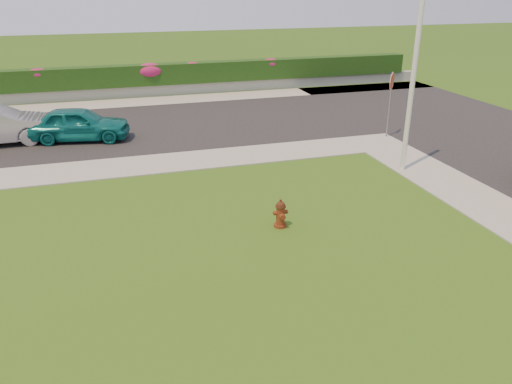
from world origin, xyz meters
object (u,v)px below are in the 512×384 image
object	(u,v)px
fire_hydrant	(281,214)
sedan_teal	(79,124)
utility_pole	(413,79)
stop_sign	(391,89)

from	to	relation	value
fire_hydrant	sedan_teal	distance (m)	10.70
fire_hydrant	sedan_teal	world-z (taller)	sedan_teal
sedan_teal	utility_pole	xyz separation A→B (m)	(10.36, -6.66, 2.35)
utility_pole	sedan_teal	bearing A→B (deg)	147.25
utility_pole	stop_sign	size ratio (longest dim) A/B	2.33
fire_hydrant	utility_pole	bearing A→B (deg)	26.66
fire_hydrant	stop_sign	distance (m)	9.48
fire_hydrant	utility_pole	size ratio (longest dim) A/B	0.12
fire_hydrant	stop_sign	bearing A→B (deg)	42.29
fire_hydrant	utility_pole	xyz separation A→B (m)	(5.28, 2.75, 2.68)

